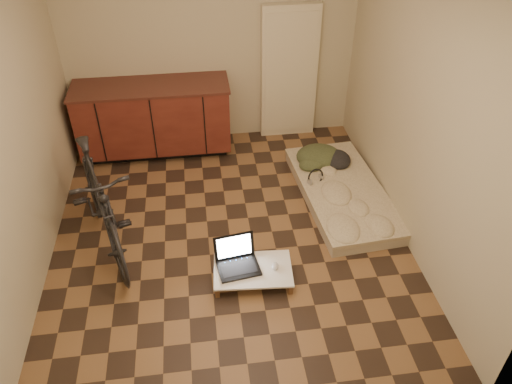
{
  "coord_description": "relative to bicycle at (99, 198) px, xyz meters",
  "views": [
    {
      "loc": [
        -0.24,
        -3.77,
        3.47
      ],
      "look_at": [
        0.27,
        -0.02,
        0.55
      ],
      "focal_mm": 35.0,
      "sensor_mm": 36.0,
      "label": 1
    }
  ],
  "objects": [
    {
      "name": "headphones",
      "position": [
        2.22,
        0.54,
        -0.36
      ],
      "size": [
        0.26,
        0.25,
        0.14
      ],
      "primitive_type": null,
      "rotation": [
        0.0,
        0.0,
        0.31
      ],
      "color": "black",
      "rests_on": "futon"
    },
    {
      "name": "laptop",
      "position": [
        1.22,
        -0.59,
        -0.41
      ],
      "size": [
        0.42,
        0.39,
        0.26
      ],
      "rotation": [
        0.0,
        0.0,
        0.14
      ],
      "color": "black",
      "rests_on": "lap_desk"
    },
    {
      "name": "room_shell",
      "position": [
        1.2,
        -0.05,
        0.72
      ],
      "size": [
        3.5,
        4.0,
        2.6
      ],
      "color": "brown",
      "rests_on": "ground"
    },
    {
      "name": "lap_desk",
      "position": [
        1.36,
        -0.66,
        -0.48
      ],
      "size": [
        0.75,
        0.51,
        0.12
      ],
      "rotation": [
        0.0,
        0.0,
        -0.08
      ],
      "color": "brown",
      "rests_on": "ground"
    },
    {
      "name": "appliance_panel",
      "position": [
        2.15,
        1.89,
        0.27
      ],
      "size": [
        0.7,
        0.1,
        1.7
      ],
      "primitive_type": "cube",
      "color": "beige",
      "rests_on": "ground"
    },
    {
      "name": "bicycle",
      "position": [
        0.0,
        0.0,
        0.0
      ],
      "size": [
        1.07,
        1.86,
        1.16
      ],
      "primitive_type": "imported",
      "rotation": [
        0.0,
        0.0,
        0.32
      ],
      "color": "black",
      "rests_on": "ground"
    },
    {
      "name": "clothing_pile",
      "position": [
        2.41,
        0.95,
        -0.32
      ],
      "size": [
        0.59,
        0.51,
        0.22
      ],
      "primitive_type": null,
      "rotation": [
        0.0,
        0.0,
        0.08
      ],
      "color": "#384226",
      "rests_on": "futon"
    },
    {
      "name": "futon",
      "position": [
        2.5,
        0.4,
        -0.5
      ],
      "size": [
        0.98,
        1.83,
        0.15
      ],
      "rotation": [
        0.0,
        0.0,
        0.08
      ],
      "color": "beige",
      "rests_on": "ground"
    },
    {
      "name": "cabinets",
      "position": [
        0.45,
        1.65,
        -0.11
      ],
      "size": [
        1.84,
        0.62,
        0.91
      ],
      "color": "black",
      "rests_on": "ground"
    },
    {
      "name": "mouse",
      "position": [
        1.57,
        -0.67,
        -0.44
      ],
      "size": [
        0.08,
        0.11,
        0.04
      ],
      "primitive_type": "ellipsoid",
      "rotation": [
        0.0,
        0.0,
        -0.21
      ],
      "color": "silver",
      "rests_on": "lap_desk"
    }
  ]
}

